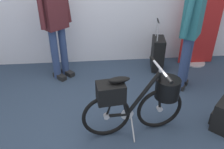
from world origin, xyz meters
name	(u,v)px	position (x,y,z in m)	size (l,w,h in m)	color
ground_plane	(102,129)	(0.00, 0.00, 0.00)	(6.40, 6.40, 0.00)	#2D3D51
floor_banner_stand	(202,22)	(1.70, 1.49, 0.74)	(0.60, 0.36, 1.66)	#B7B7BC
folding_bike_foreground	(139,100)	(0.39, -0.05, 0.42)	(1.12, 0.53, 0.80)	black
visitor_near_wall	(192,25)	(1.21, 0.78, 0.93)	(0.39, 0.44, 1.63)	navy
visitor_browsing	(55,19)	(-0.58, 1.26, 0.92)	(0.41, 0.39, 1.61)	navy
rolling_suitcase	(158,53)	(0.98, 1.35, 0.28)	(0.24, 0.38, 0.83)	black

